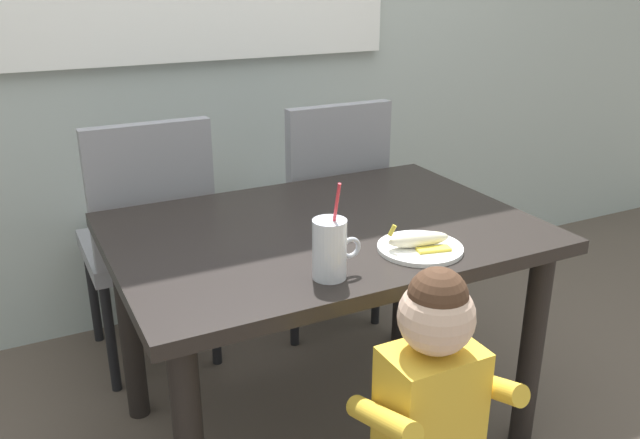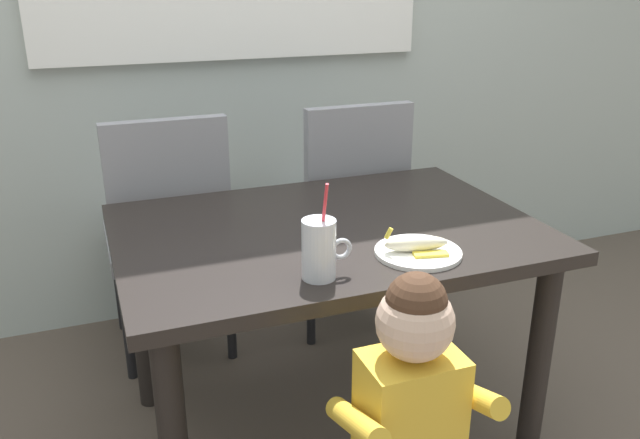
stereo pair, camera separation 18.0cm
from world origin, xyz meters
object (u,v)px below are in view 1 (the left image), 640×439
Objects in this scene: milk_cup at (330,252)px; dining_chair_right at (325,203)px; toddler_standing at (431,394)px; dining_chair_left at (149,232)px; snack_plate at (420,248)px; dining_table at (324,259)px; peeled_banana at (419,240)px.

dining_chair_right is at bearing 63.49° from milk_cup.
toddler_standing is 0.40m from milk_cup.
dining_chair_right is 3.84× the size of milk_cup.
milk_cup reaches higher than dining_chair_left.
toddler_standing reaches higher than snack_plate.
dining_chair_right is at bearing 179.05° from dining_chair_left.
toddler_standing is 0.42m from snack_plate.
dining_table is 1.27× the size of dining_chair_left.
milk_cup is 1.09× the size of snack_plate.
dining_chair_right is at bearing 78.89° from peeled_banana.
milk_cup reaches higher than dining_table.
peeled_banana is at bearing 61.13° from toddler_standing.
milk_cup reaches higher than toddler_standing.
dining_table is 0.74m from dining_chair_left.
snack_plate is 1.31× the size of peeled_banana.
dining_chair_left is at bearing 120.68° from snack_plate.
milk_cup is at bearing 104.46° from dining_chair_left.
dining_table is 5.31× the size of snack_plate.
dining_chair_right is at bearing 73.77° from toddler_standing.
dining_table is 0.70m from dining_chair_right.
dining_chair_left is at bearing 104.46° from milk_cup.
snack_plate is 0.03m from peeled_banana.
dining_table is 6.95× the size of peeled_banana.
snack_plate is (-0.17, -0.89, 0.18)m from dining_chair_right.
dining_table is 0.60m from toddler_standing.
dining_chair_right is 1.26m from toddler_standing.
dining_chair_left is 1.00× the size of dining_chair_right.
toddler_standing is at bearing -93.28° from dining_table.
dining_chair_left is at bearing 121.45° from dining_table.
toddler_standing is at bearing 73.77° from dining_chair_right.
dining_chair_right is (0.70, -0.01, 0.00)m from dining_chair_left.
dining_table is 1.46× the size of toddler_standing.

